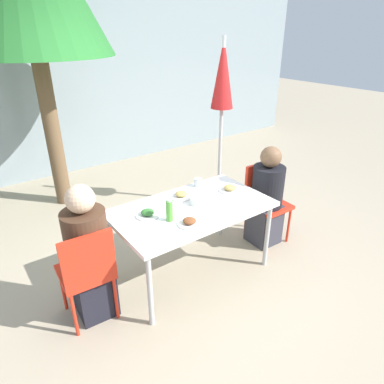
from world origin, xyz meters
name	(u,v)px	position (x,y,z in m)	size (l,w,h in m)	color
ground_plane	(192,271)	(0.00, 0.00, 0.00)	(24.00, 24.00, 0.00)	tan
building_facade	(61,79)	(0.00, 3.45, 1.50)	(10.00, 0.20, 3.00)	#89999E
dining_table	(192,212)	(0.00, 0.00, 0.68)	(1.46, 0.83, 0.74)	white
chair_left	(87,269)	(-1.03, -0.03, 0.52)	(0.42, 0.42, 0.88)	red
person_left	(89,257)	(-0.98, 0.05, 0.57)	(0.34, 0.34, 1.20)	black
chair_right	(264,196)	(1.03, 0.04, 0.52)	(0.41, 0.41, 0.88)	red
person_right	(266,199)	(0.98, -0.03, 0.54)	(0.34, 0.34, 1.13)	#383842
closed_umbrella	(222,89)	(1.19, 1.00, 1.54)	(0.36, 0.36, 2.14)	#333333
plate_0	(230,189)	(0.51, 0.05, 0.76)	(0.22, 0.22, 0.06)	white
plate_1	(181,195)	(0.03, 0.22, 0.76)	(0.21, 0.21, 0.06)	white
plate_2	(148,214)	(-0.41, 0.09, 0.76)	(0.21, 0.21, 0.06)	white
plate_3	(189,222)	(-0.20, -0.24, 0.76)	(0.20, 0.20, 0.06)	white
bottle	(169,210)	(-0.30, -0.09, 0.84)	(0.06, 0.06, 0.20)	#51A338
drinking_cup	(198,182)	(0.31, 0.33, 0.78)	(0.08, 0.08, 0.09)	silver
salad_bowl	(199,200)	(0.09, 0.02, 0.77)	(0.16, 0.16, 0.06)	white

